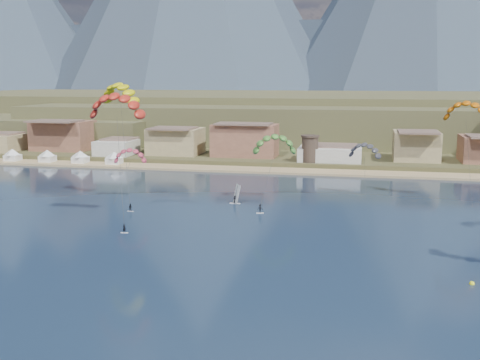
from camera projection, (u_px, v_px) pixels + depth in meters
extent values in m
plane|color=black|center=(189.00, 295.00, 77.09)|extent=(2400.00, 2400.00, 0.00)
cube|color=tan|center=(291.00, 171.00, 179.16)|extent=(2200.00, 12.00, 0.90)
cube|color=brown|center=(345.00, 106.00, 616.51)|extent=(2200.00, 900.00, 4.00)
cube|color=brown|center=(404.00, 118.00, 279.10)|extent=(320.00, 150.00, 15.00)
cube|color=brown|center=(255.00, 109.00, 333.95)|extent=(380.00, 170.00, 18.00)
cube|color=#2F3B4F|center=(354.00, 60.00, 934.27)|extent=(2000.00, 200.00, 110.00)
cylinder|color=#47382D|center=(310.00, 150.00, 184.84)|extent=(5.20, 5.20, 8.00)
cylinder|color=#47382D|center=(310.00, 136.00, 184.11)|extent=(5.82, 5.82, 0.60)
cube|color=white|center=(13.00, 158.00, 198.59)|extent=(4.50, 4.50, 2.00)
pyramid|color=white|center=(12.00, 149.00, 198.08)|extent=(6.40, 6.40, 2.00)
cube|color=white|center=(47.00, 159.00, 195.90)|extent=(4.50, 4.50, 2.00)
pyramid|color=white|center=(47.00, 150.00, 195.39)|extent=(6.40, 6.40, 2.00)
cube|color=white|center=(80.00, 160.00, 193.41)|extent=(4.50, 4.50, 2.00)
pyramid|color=white|center=(80.00, 151.00, 192.90)|extent=(6.40, 6.40, 2.00)
cube|color=white|center=(114.00, 161.00, 190.93)|extent=(4.50, 4.50, 2.00)
pyramid|color=white|center=(114.00, 152.00, 190.41)|extent=(6.40, 6.40, 2.00)
cube|color=silver|center=(124.00, 233.00, 108.12)|extent=(1.43, 0.49, 0.09)
imported|color=black|center=(124.00, 228.00, 107.97)|extent=(0.61, 0.42, 1.63)
cylinder|color=#262626|center=(120.00, 171.00, 110.96)|extent=(0.05, 0.05, 22.15)
cube|color=silver|center=(130.00, 211.00, 125.68)|extent=(1.43, 0.50, 0.09)
imported|color=black|center=(130.00, 207.00, 125.53)|extent=(0.82, 0.66, 1.62)
cylinder|color=#262626|center=(125.00, 153.00, 129.13)|extent=(0.05, 0.05, 24.72)
cube|color=silver|center=(260.00, 213.00, 123.97)|extent=(1.66, 0.83, 0.11)
imported|color=black|center=(260.00, 209.00, 123.80)|extent=(1.31, 0.93, 1.84)
cylinder|color=#262626|center=(268.00, 179.00, 129.20)|extent=(0.05, 0.05, 16.79)
cylinder|color=#262626|center=(124.00, 183.00, 134.19)|extent=(0.04, 0.04, 11.64)
cylinder|color=#262626|center=(364.00, 178.00, 139.16)|extent=(0.04, 0.04, 12.07)
cylinder|color=#262626|center=(466.00, 163.00, 131.00)|extent=(0.04, 0.04, 20.29)
cube|color=silver|center=(235.00, 203.00, 133.54)|extent=(2.50, 0.85, 0.12)
imported|color=black|center=(235.00, 199.00, 133.38)|extent=(0.90, 0.61, 1.77)
cube|color=white|center=(237.00, 194.00, 133.08)|extent=(1.10, 2.72, 4.23)
sphere|color=#FFFE1A|center=(472.00, 284.00, 81.07)|extent=(0.71, 0.71, 0.71)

